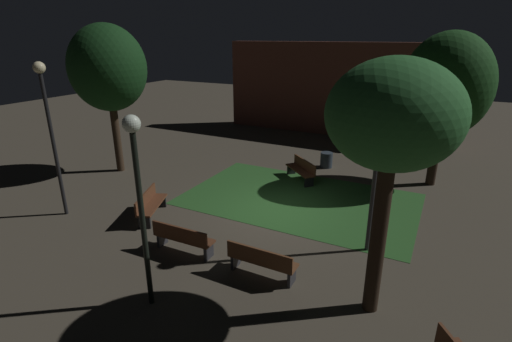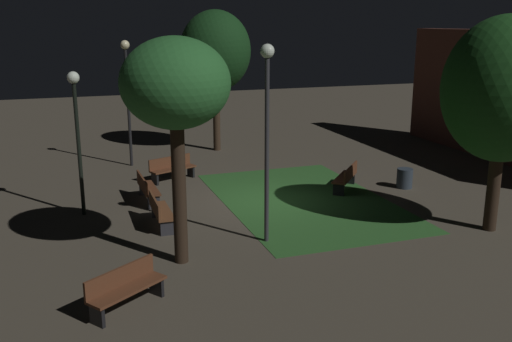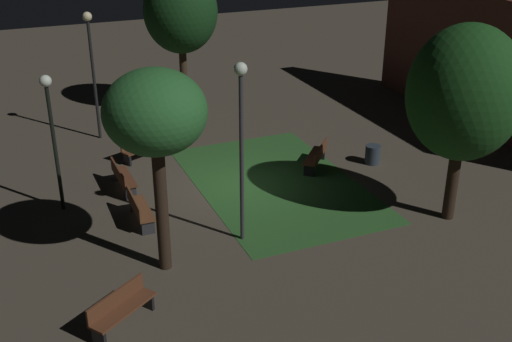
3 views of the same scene
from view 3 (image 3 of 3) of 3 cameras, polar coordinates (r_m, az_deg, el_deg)
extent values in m
plane|color=#4C4438|center=(21.58, -1.61, -1.32)|extent=(60.00, 60.00, 0.00)
cube|color=#2D6028|center=(21.73, 1.82, -1.12)|extent=(8.40, 5.24, 0.01)
cube|color=brown|center=(21.59, -11.83, -0.54)|extent=(1.81, 0.52, 0.06)
cube|color=brown|center=(21.46, -12.43, -0.08)|extent=(1.80, 0.10, 0.40)
cube|color=#2D2D33|center=(22.40, -12.24, -0.30)|extent=(0.09, 0.39, 0.42)
cube|color=#2D2D33|center=(20.98, -11.28, -1.98)|extent=(0.09, 0.39, 0.42)
cube|color=brown|center=(19.41, -10.33, -3.37)|extent=(1.80, 0.49, 0.06)
cube|color=brown|center=(19.27, -10.98, -2.87)|extent=(1.80, 0.07, 0.40)
cube|color=#2D2D33|center=(20.22, -10.78, -2.99)|extent=(0.08, 0.38, 0.42)
cube|color=#2D2D33|center=(18.84, -9.73, -5.08)|extent=(0.08, 0.38, 0.42)
cube|color=brown|center=(22.86, 5.34, 1.35)|extent=(1.67, 1.55, 0.06)
cube|color=brown|center=(22.73, 5.88, 1.82)|extent=(1.39, 1.23, 0.40)
cube|color=black|center=(22.24, 4.83, 0.02)|extent=(0.31, 0.34, 0.42)
cube|color=black|center=(23.67, 5.78, 1.54)|extent=(0.31, 0.34, 0.42)
cube|color=brown|center=(15.21, -11.92, -12.17)|extent=(1.42, 1.75, 0.06)
cube|color=brown|center=(15.20, -12.58, -11.19)|extent=(1.07, 1.51, 0.40)
cube|color=black|center=(15.80, -9.82, -11.48)|extent=(0.36, 0.28, 0.42)
cube|color=black|center=(14.93, -14.00, -14.37)|extent=(0.36, 0.28, 0.42)
cube|color=brown|center=(23.86, -10.02, 2.10)|extent=(1.13, 1.85, 0.06)
cube|color=brown|center=(23.94, -10.36, 2.74)|extent=(0.75, 1.69, 0.40)
cube|color=black|center=(24.38, -8.47, 2.09)|extent=(0.39, 0.22, 0.42)
cube|color=black|center=(23.55, -11.55, 1.02)|extent=(0.39, 0.22, 0.42)
cylinder|color=#38281C|center=(28.25, -6.57, 8.79)|extent=(0.33, 0.33, 3.64)
ellipsoid|color=#143816|center=(27.65, -6.84, 14.15)|extent=(3.15, 3.15, 3.56)
cylinder|color=#2D2116|center=(19.79, 17.45, -0.07)|extent=(0.36, 0.36, 3.09)
ellipsoid|color=#194719|center=(18.94, 18.38, 6.71)|extent=(3.32, 3.32, 3.96)
cylinder|color=#2D2116|center=(16.42, -8.54, -3.14)|extent=(0.34, 0.34, 3.70)
ellipsoid|color=#28662D|center=(15.42, -9.13, 5.30)|extent=(2.56, 2.56, 2.14)
cylinder|color=black|center=(25.69, -14.42, 7.85)|extent=(0.12, 0.12, 4.73)
sphere|color=#F4E5B2|center=(25.12, -15.03, 13.34)|extent=(0.36, 0.36, 0.36)
cylinder|color=black|center=(20.15, -17.70, 1.82)|extent=(0.12, 0.12, 4.04)
sphere|color=white|center=(19.46, -18.51, 7.73)|extent=(0.36, 0.36, 0.36)
cylinder|color=#333338|center=(17.32, -1.31, 0.87)|extent=(0.12, 0.12, 4.91)
sphere|color=white|center=(16.45, -1.40, 9.22)|extent=(0.36, 0.36, 0.36)
cylinder|color=#2D3842|center=(23.55, 10.51, 1.48)|extent=(0.56, 0.56, 0.70)
cube|color=brown|center=(27.88, 19.93, 9.18)|extent=(13.24, 0.80, 5.43)
camera|label=1|loc=(14.36, -38.37, 4.69)|focal=26.51mm
camera|label=2|loc=(3.87, 5.03, -44.53)|focal=40.09mm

